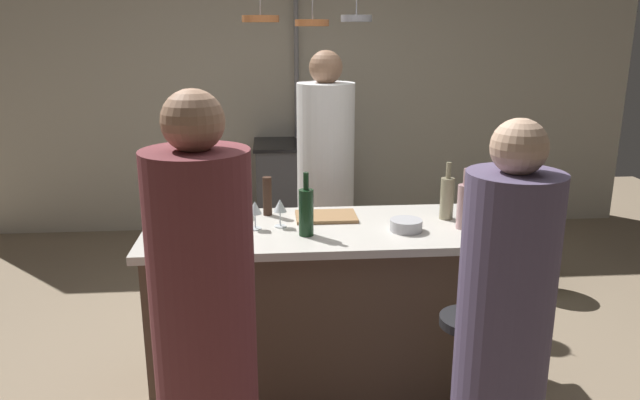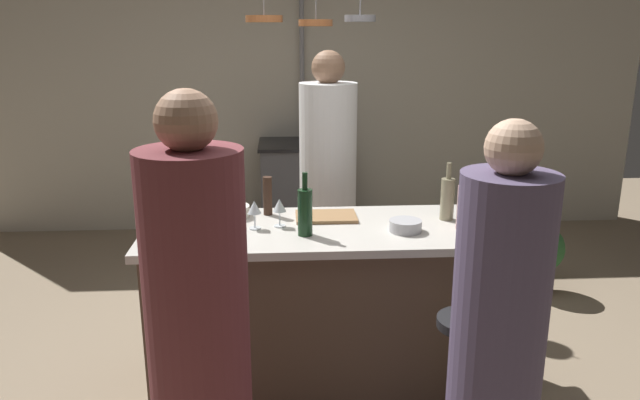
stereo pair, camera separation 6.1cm
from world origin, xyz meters
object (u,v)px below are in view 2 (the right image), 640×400
(pepper_mill, at_px, (268,196))
(wine_glass_near_left_guest, at_px, (193,214))
(mixing_bowl_blue, at_px, (203,237))
(mixing_bowl_steel, at_px, (405,226))
(bar_stool_left, at_px, (204,391))
(chef, at_px, (328,196))
(guest_right, at_px, (496,354))
(wine_bottle_amber, at_px, (184,198))
(mixing_bowl_ceramic, at_px, (232,211))
(guest_left, at_px, (200,349))
(wine_glass_by_chef, at_px, (254,209))
(stove_range, at_px, (304,190))
(cutting_board, at_px, (326,217))
(potted_plant, at_px, (538,253))
(wine_bottle_red, at_px, (305,211))
(bar_stool_right, at_px, (463,381))
(wine_bottle_white, at_px, (447,198))
(wine_bottle_rose, at_px, (464,206))
(wine_glass_near_right_guest, at_px, (279,207))

(pepper_mill, xyz_separation_m, wine_glass_near_left_guest, (-0.35, -0.31, 0.00))
(mixing_bowl_blue, bearing_deg, mixing_bowl_steel, 6.61)
(bar_stool_left, bearing_deg, chef, 67.10)
(guest_right, relative_size, pepper_mill, 7.58)
(pepper_mill, bearing_deg, wine_bottle_amber, -168.80)
(pepper_mill, height_order, mixing_bowl_ceramic, pepper_mill)
(bar_stool_left, relative_size, mixing_bowl_steel, 4.20)
(guest_left, xyz_separation_m, wine_glass_by_chef, (0.16, 0.99, 0.22))
(guest_right, height_order, mixing_bowl_steel, guest_right)
(mixing_bowl_ceramic, bearing_deg, wine_glass_near_left_guest, -119.99)
(stove_range, bearing_deg, cutting_board, -89.20)
(potted_plant, bearing_deg, stove_range, 141.04)
(mixing_bowl_steel, bearing_deg, stove_range, 99.13)
(potted_plant, height_order, wine_bottle_red, wine_bottle_red)
(pepper_mill, relative_size, wine_glass_by_chef, 1.44)
(bar_stool_right, distance_m, wine_bottle_white, 0.96)
(bar_stool_right, relative_size, wine_bottle_amber, 2.14)
(wine_bottle_amber, height_order, mixing_bowl_blue, wine_bottle_amber)
(guest_right, xyz_separation_m, wine_bottle_rose, (0.14, 0.94, 0.28))
(wine_glass_near_right_guest, bearing_deg, wine_bottle_white, 4.27)
(potted_plant, relative_size, wine_bottle_rose, 1.68)
(bar_stool_right, height_order, guest_right, guest_right)
(guest_right, distance_m, mixing_bowl_ceramic, 1.61)
(chef, relative_size, mixing_bowl_ceramic, 9.38)
(wine_glass_near_right_guest, bearing_deg, pepper_mill, 106.60)
(cutting_board, height_order, wine_glass_near_right_guest, wine_glass_near_right_guest)
(stove_range, height_order, wine_glass_by_chef, wine_glass_by_chef)
(bar_stool_left, height_order, cutting_board, cutting_board)
(bar_stool_right, bearing_deg, guest_right, -92.84)
(wine_bottle_white, xyz_separation_m, mixing_bowl_blue, (-1.24, -0.29, -0.09))
(stove_range, distance_m, wine_glass_near_left_guest, 2.67)
(guest_right, distance_m, wine_glass_by_chef, 1.38)
(guest_right, xyz_separation_m, wine_glass_by_chef, (-0.90, 1.01, 0.27))
(guest_right, height_order, wine_glass_by_chef, guest_right)
(chef, bearing_deg, mixing_bowl_steel, -73.03)
(guest_left, height_order, wine_glass_near_left_guest, guest_left)
(stove_range, height_order, bar_stool_left, stove_range)
(guest_right, xyz_separation_m, cutting_board, (-0.53, 1.16, 0.17))
(wine_bottle_rose, distance_m, mixing_bowl_blue, 1.29)
(chef, relative_size, wine_glass_near_left_guest, 11.96)
(chef, relative_size, pepper_mill, 8.31)
(cutting_board, relative_size, wine_glass_by_chef, 2.19)
(guest_left, xyz_separation_m, wine_glass_near_right_guest, (0.28, 1.02, 0.22))
(cutting_board, bearing_deg, bar_stool_left, -127.10)
(stove_range, relative_size, guest_right, 0.56)
(cutting_board, relative_size, wine_bottle_rose, 1.03)
(bar_stool_left, bearing_deg, mixing_bowl_blue, 93.44)
(wine_bottle_rose, height_order, mixing_bowl_ceramic, wine_bottle_rose)
(guest_left, relative_size, bar_stool_right, 2.49)
(wine_bottle_amber, xyz_separation_m, wine_glass_near_left_guest, (0.08, -0.23, -0.02))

